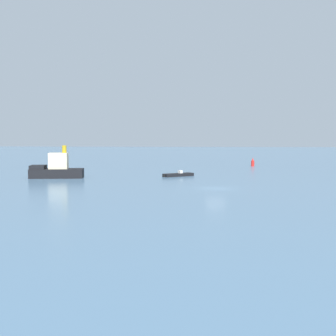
# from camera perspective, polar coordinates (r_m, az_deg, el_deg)

# --- Properties ---
(ground_plane) EXTENTS (400.00, 400.00, 0.00)m
(ground_plane) POSITION_cam_1_polar(r_m,az_deg,el_deg) (63.48, 5.64, -2.43)
(ground_plane) COLOR slate
(tugboat) EXTENTS (8.96, 4.72, 5.27)m
(tugboat) POSITION_cam_1_polar(r_m,az_deg,el_deg) (80.47, -13.10, -0.16)
(tugboat) COLOR black
(tugboat) RESTS_ON ground
(fishing_skiff) EXTENTS (5.26, 4.46, 1.01)m
(fishing_skiff) POSITION_cam_1_polar(r_m,az_deg,el_deg) (81.27, 1.21, -0.79)
(fishing_skiff) COLOR black
(fishing_skiff) RESTS_ON ground
(channel_buoy_red) EXTENTS (0.70, 0.70, 1.90)m
(channel_buoy_red) POSITION_cam_1_polar(r_m,az_deg,el_deg) (107.94, 9.98, 0.64)
(channel_buoy_red) COLOR red
(channel_buoy_red) RESTS_ON ground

